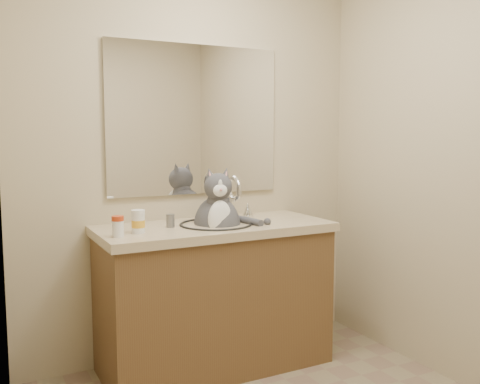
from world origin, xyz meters
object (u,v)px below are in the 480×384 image
cat (218,222)px  pill_bottle_orange (138,222)px  grey_canister (170,221)px  pill_bottle_redcap (118,226)px

cat → pill_bottle_orange: bearing=-158.0°
cat → grey_canister: (-0.28, 0.02, 0.02)m
pill_bottle_redcap → grey_canister: bearing=22.7°
pill_bottle_orange → grey_canister: 0.22m
pill_bottle_redcap → pill_bottle_orange: bearing=25.2°
pill_bottle_orange → grey_canister: (0.21, 0.08, -0.02)m
pill_bottle_redcap → grey_canister: 0.36m
pill_bottle_redcap → pill_bottle_orange: size_ratio=0.87×
pill_bottle_orange → grey_canister: size_ratio=1.65×
cat → grey_canister: size_ratio=7.22×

